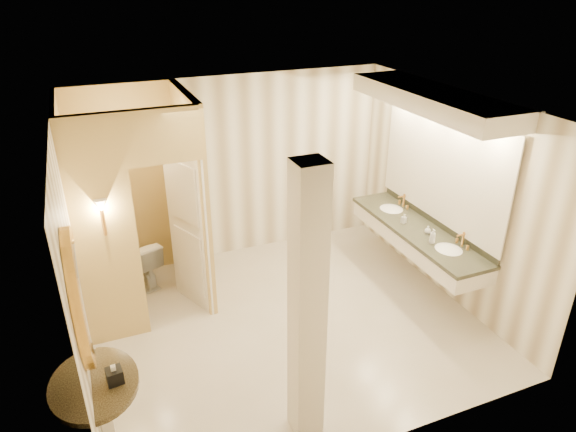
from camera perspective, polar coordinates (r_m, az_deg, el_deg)
name	(u,v)px	position (r m, az deg, el deg)	size (l,w,h in m)	color
floor	(287,322)	(6.54, -0.12, -11.67)	(4.50, 4.50, 0.00)	beige
ceiling	(287,107)	(5.36, -0.15, 11.97)	(4.50, 4.50, 0.00)	silver
wall_back	(235,169)	(7.57, -5.90, 5.26)	(4.50, 0.02, 2.70)	white
wall_front	(380,328)	(4.32, 10.19, -12.11)	(4.50, 0.02, 2.70)	white
wall_left	(76,264)	(5.49, -22.51, -4.98)	(0.02, 4.00, 2.70)	white
wall_right	(448,196)	(6.92, 17.40, 2.18)	(0.02, 4.00, 2.70)	white
toilet_closet	(171,205)	(6.40, -12.83, 1.15)	(1.50, 1.55, 2.70)	#ECC77B
wall_sconce	(101,207)	(5.71, -20.06, 0.94)	(0.14, 0.14, 0.42)	#C98C40
vanity	(426,174)	(6.77, 15.10, 4.51)	(0.75, 2.57, 2.09)	white
console_shelf	(86,337)	(4.48, -21.49, -12.41)	(0.91, 0.91, 1.90)	black
pillar	(307,310)	(4.45, 2.15, -10.43)	(0.26, 0.26, 2.70)	white
tissue_box	(115,376)	(4.67, -18.71, -16.47)	(0.13, 0.13, 0.13)	black
toilet	(141,263)	(7.35, -16.00, -5.00)	(0.38, 0.67, 0.69)	white
soap_bottle_a	(404,218)	(7.11, 12.76, -0.27)	(0.06, 0.06, 0.13)	beige
soap_bottle_b	(428,230)	(6.90, 15.28, -1.48)	(0.08, 0.08, 0.10)	silver
soap_bottle_c	(433,236)	(6.65, 15.78, -2.17)	(0.07, 0.08, 0.19)	#C6B28C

